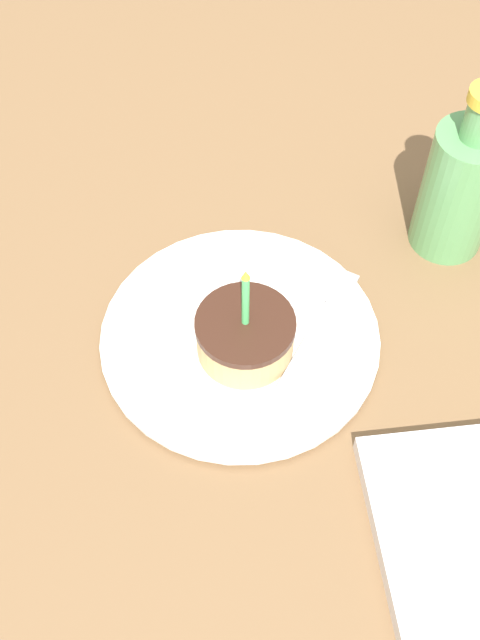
{
  "coord_description": "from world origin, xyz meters",
  "views": [
    {
      "loc": [
        -0.07,
        -0.41,
        0.63
      ],
      "look_at": [
        -0.02,
        0.01,
        0.04
      ],
      "focal_mm": 42.0,
      "sensor_mm": 36.0,
      "label": 1
    }
  ],
  "objects": [
    {
      "name": "ground_plane",
      "position": [
        0.0,
        0.0,
        -0.02
      ],
      "size": [
        2.4,
        2.4,
        0.04
      ],
      "color": "brown",
      "rests_on": "ground"
    },
    {
      "name": "plate",
      "position": [
        -0.02,
        0.01,
        0.01
      ],
      "size": [
        0.28,
        0.28,
        0.01
      ],
      "color": "white",
      "rests_on": "ground_plane"
    },
    {
      "name": "cake_slice",
      "position": [
        -0.02,
        -0.01,
        0.04
      ],
      "size": [
        0.1,
        0.1,
        0.12
      ],
      "color": "tan",
      "rests_on": "plate"
    },
    {
      "name": "fork",
      "position": [
        0.06,
        0.0,
        0.01
      ],
      "size": [
        0.13,
        0.17,
        0.0
      ],
      "color": "#B2B2B7",
      "rests_on": "plate"
    },
    {
      "name": "bottle",
      "position": [
        0.23,
        0.12,
        0.08
      ],
      "size": [
        0.08,
        0.08,
        0.2
      ],
      "color": "#599959",
      "rests_on": "ground_plane"
    }
  ]
}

